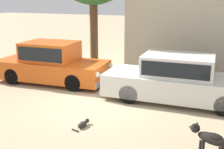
{
  "coord_description": "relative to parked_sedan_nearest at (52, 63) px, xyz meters",
  "views": [
    {
      "loc": [
        3.82,
        -7.53,
        3.22
      ],
      "look_at": [
        0.54,
        0.2,
        0.9
      ],
      "focal_mm": 45.21,
      "sensor_mm": 36.0,
      "label": 1
    }
  ],
  "objects": [
    {
      "name": "ground_plane",
      "position": [
        2.47,
        -1.33,
        -0.76
      ],
      "size": [
        80.0,
        80.0,
        0.0
      ],
      "primitive_type": "plane",
      "color": "tan"
    },
    {
      "name": "parked_sedan_nearest",
      "position": [
        0.0,
        0.0,
        0.0
      ],
      "size": [
        4.51,
        2.04,
        1.57
      ],
      "rotation": [
        0.0,
        0.0,
        0.07
      ],
      "color": "#D15619",
      "rests_on": "ground_plane"
    },
    {
      "name": "parked_sedan_second",
      "position": [
        4.89,
        -0.22,
        -0.03
      ],
      "size": [
        4.87,
        1.9,
        1.49
      ],
      "rotation": [
        0.0,
        0.0,
        0.05
      ],
      "color": "silver",
      "rests_on": "ground_plane"
    },
    {
      "name": "stray_dog_spotted",
      "position": [
        6.09,
        -3.22,
        -0.35
      ],
      "size": [
        1.01,
        0.45,
        0.65
      ],
      "rotation": [
        0.0,
        0.0,
        2.78
      ],
      "color": "black",
      "rests_on": "ground_plane"
    },
    {
      "name": "stray_cat",
      "position": [
        3.02,
        -3.06,
        -0.69
      ],
      "size": [
        0.27,
        0.58,
        0.16
      ],
      "rotation": [
        0.0,
        0.0,
        1.45
      ],
      "color": "#2D2B28",
      "rests_on": "ground_plane"
    }
  ]
}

